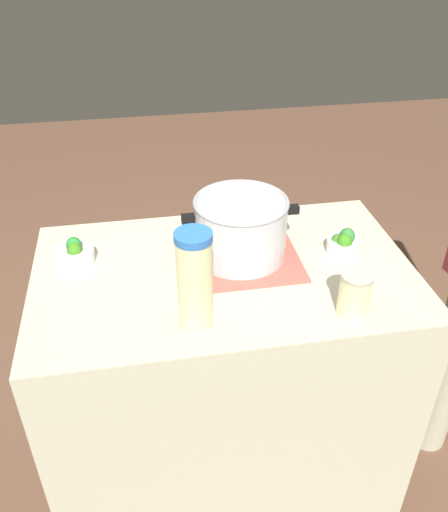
% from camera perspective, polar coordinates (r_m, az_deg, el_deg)
% --- Properties ---
extents(ground_plane, '(8.00, 8.00, 0.00)m').
position_cam_1_polar(ground_plane, '(2.27, 0.00, -20.62)').
color(ground_plane, brown).
extents(counter_slab, '(1.13, 0.70, 0.91)m').
position_cam_1_polar(counter_slab, '(1.92, 0.00, -12.68)').
color(counter_slab, '#B1AF94').
rests_on(counter_slab, ground_plane).
extents(dish_cloth, '(0.35, 0.35, 0.01)m').
position_cam_1_polar(dish_cloth, '(1.67, 1.70, 0.11)').
color(dish_cloth, '#B45447').
rests_on(dish_cloth, counter_slab).
extents(cooking_pot, '(0.35, 0.28, 0.19)m').
position_cam_1_polar(cooking_pot, '(1.62, 1.76, 3.08)').
color(cooking_pot, '#B7B7BC').
rests_on(cooking_pot, dish_cloth).
extents(lemonade_pitcher, '(0.09, 0.09, 0.28)m').
position_cam_1_polar(lemonade_pitcher, '(1.34, -3.10, -2.64)').
color(lemonade_pitcher, beige).
rests_on(lemonade_pitcher, counter_slab).
extents(mason_jar, '(0.09, 0.09, 0.13)m').
position_cam_1_polar(mason_jar, '(1.46, 13.61, -3.89)').
color(mason_jar, beige).
rests_on(mason_jar, counter_slab).
extents(broccoli_bowl_front, '(0.12, 0.12, 0.08)m').
position_cam_1_polar(broccoli_bowl_front, '(1.70, -15.49, 0.24)').
color(broccoli_bowl_front, silver).
rests_on(broccoli_bowl_front, counter_slab).
extents(broccoli_bowl_center, '(0.10, 0.10, 0.08)m').
position_cam_1_polar(broccoli_bowl_center, '(1.71, 12.50, 1.29)').
color(broccoli_bowl_center, silver).
rests_on(broccoli_bowl_center, counter_slab).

